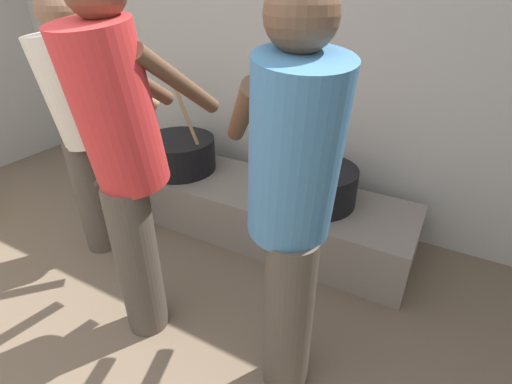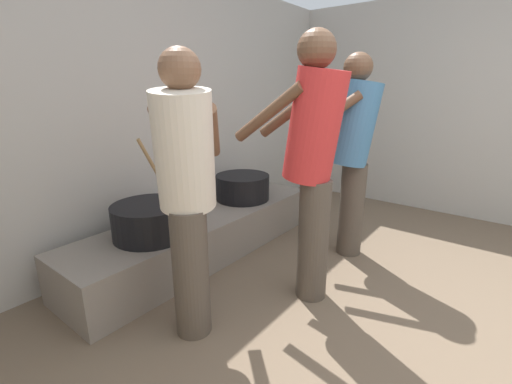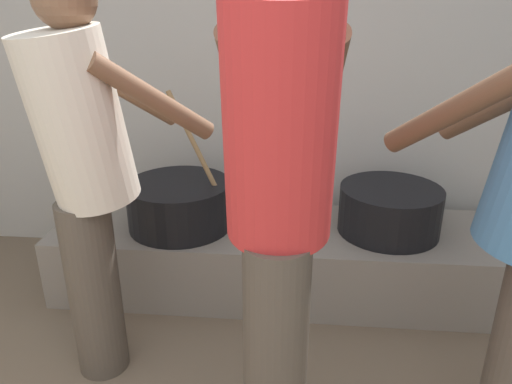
% 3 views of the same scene
% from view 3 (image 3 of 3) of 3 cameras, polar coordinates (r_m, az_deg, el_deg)
% --- Properties ---
extents(block_enclosure_rear, '(5.29, 0.20, 2.28)m').
position_cam_3_polar(block_enclosure_rear, '(2.75, 2.01, 15.76)').
color(block_enclosure_rear, '#ADA8A0').
rests_on(block_enclosure_rear, ground_plane).
extents(hearth_ledge, '(2.31, 0.60, 0.35)m').
position_cam_3_polar(hearth_ledge, '(2.55, 3.10, -7.70)').
color(hearth_ledge, slate).
rests_on(hearth_ledge, ground_plane).
extents(cooking_pot_main, '(0.52, 0.52, 0.69)m').
position_cam_3_polar(cooking_pot_main, '(2.46, -8.94, -1.41)').
color(cooking_pot_main, black).
rests_on(cooking_pot_main, hearth_ledge).
extents(cooking_pot_secondary, '(0.49, 0.49, 0.23)m').
position_cam_3_polar(cooking_pot_secondary, '(2.47, 15.39, -2.03)').
color(cooking_pot_secondary, black).
rests_on(cooking_pot_secondary, hearth_ledge).
extents(cook_in_red_shirt, '(0.35, 0.69, 1.67)m').
position_cam_3_polar(cook_in_red_shirt, '(1.33, 2.71, 0.69)').
color(cook_in_red_shirt, '#4C4238').
rests_on(cook_in_red_shirt, ground_plane).
extents(cook_in_cream_shirt, '(0.69, 0.67, 1.54)m').
position_cam_3_polar(cook_in_cream_shirt, '(1.84, -19.35, 2.91)').
color(cook_in_cream_shirt, '#4C4238').
rests_on(cook_in_cream_shirt, ground_plane).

